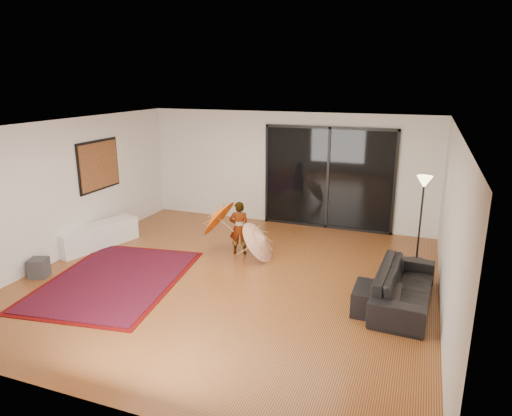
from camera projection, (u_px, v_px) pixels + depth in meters
The scene contains 17 objects.
floor at pixel (230, 278), 8.15m from camera, with size 7.00×7.00×0.00m, color #A3622C.
ceiling at pixel (227, 126), 7.41m from camera, with size 7.00×7.00×0.00m, color white.
wall_back at pixel (287, 169), 10.93m from camera, with size 7.00×7.00×0.00m, color silver.
wall_front at pixel (90, 293), 4.62m from camera, with size 7.00×7.00×0.00m, color silver.
wall_left at pixel (65, 189), 8.95m from camera, with size 7.00×7.00×0.00m, color silver.
wall_right at pixel (450, 228), 6.61m from camera, with size 7.00×7.00×0.00m, color silver.
sliding_door at pixel (328, 178), 10.61m from camera, with size 3.06×0.07×2.40m.
painting at pixel (99, 165), 9.75m from camera, with size 0.04×1.28×1.08m.
media_console at pixel (98, 236), 9.61m from camera, with size 0.44×1.78×0.49m, color white.
speaker at pixel (39, 268), 8.18m from camera, with size 0.30×0.30×0.34m, color #424244.
persian_rug at pixel (115, 279), 8.08m from camera, with size 2.63×3.39×0.02m.
sofa at pixel (404, 287), 7.15m from camera, with size 2.04×0.80×0.60m, color black.
ottoman at pixel (376, 300), 6.92m from camera, with size 0.69×0.69×0.39m, color black.
floor_lamp at pixel (423, 195), 8.58m from camera, with size 0.29×0.29×1.69m.
child at pixel (239, 228), 9.16m from camera, with size 0.40×0.26×1.10m, color #999999.
parasol_orange at pixel (213, 217), 9.25m from camera, with size 0.67×0.88×0.90m.
parasol_white at pixel (265, 236), 8.84m from camera, with size 0.67×0.87×0.95m.
Camera 1 is at (3.04, -6.86, 3.44)m, focal length 32.00 mm.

